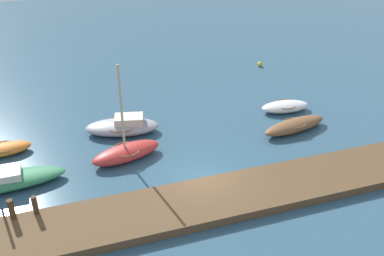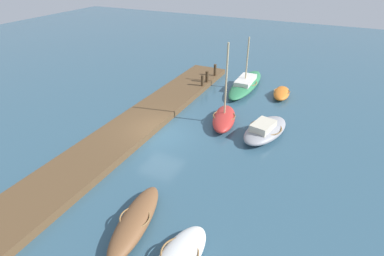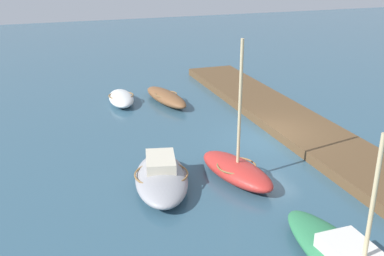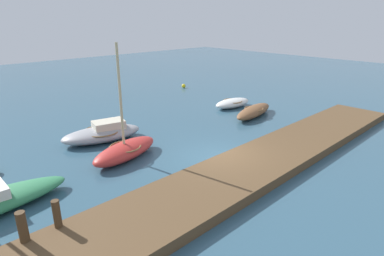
% 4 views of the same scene
% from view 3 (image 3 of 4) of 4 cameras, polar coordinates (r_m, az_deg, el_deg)
% --- Properties ---
extents(ground_plane, '(84.00, 84.00, 0.00)m').
position_cam_3_polar(ground_plane, '(21.98, 9.50, -1.43)').
color(ground_plane, '#33566B').
extents(dock_platform, '(25.32, 3.15, 0.43)m').
position_cam_3_polar(dock_platform, '(22.82, 13.71, -0.31)').
color(dock_platform, brown).
rests_on(dock_platform, ground_plane).
extents(rowboat_red, '(4.10, 2.36, 5.45)m').
position_cam_3_polar(rowboat_red, '(17.91, 5.47, -5.09)').
color(rowboat_red, '#B72D28').
rests_on(rowboat_red, ground_plane).
extents(rowboat_white, '(3.27, 1.63, 0.64)m').
position_cam_3_polar(rowboat_white, '(27.00, -8.67, 3.64)').
color(rowboat_white, white).
rests_on(rowboat_white, ground_plane).
extents(rowboat_brown, '(4.48, 2.00, 0.69)m').
position_cam_3_polar(rowboat_brown, '(26.86, -3.21, 3.81)').
color(rowboat_brown, brown).
rests_on(rowboat_brown, ground_plane).
extents(motorboat_grey, '(4.60, 2.82, 1.07)m').
position_cam_3_polar(motorboat_grey, '(17.33, -3.78, -5.98)').
color(motorboat_grey, '#939399').
rests_on(motorboat_grey, ground_plane).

